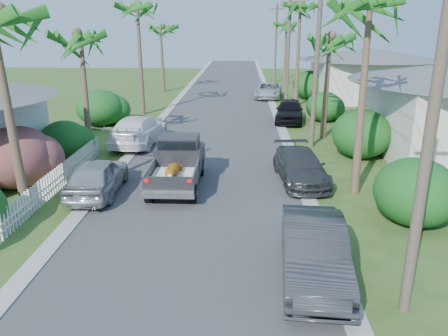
{
  "coord_description": "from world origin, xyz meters",
  "views": [
    {
      "loc": [
        1.59,
        -11.17,
        6.58
      ],
      "look_at": [
        0.96,
        4.59,
        1.4
      ],
      "focal_mm": 35.0,
      "sensor_mm": 36.0,
      "label": 1
    }
  ],
  "objects_px": {
    "parked_car_rf": "(289,111)",
    "palm_l_b": "(79,34)",
    "palm_r_a": "(372,1)",
    "house_right_far": "(366,76)",
    "utility_pole_c": "(288,49)",
    "palm_r_b": "(330,37)",
    "pickup_truck": "(178,161)",
    "parked_car_lf": "(138,130)",
    "palm_l_d": "(161,27)",
    "utility_pole_b": "(316,64)",
    "palm_r_d": "(287,24)",
    "parked_car_ln": "(97,176)",
    "parked_car_rn": "(314,251)",
    "palm_r_c": "(301,5)",
    "parked_car_rd": "(268,91)",
    "palm_l_c": "(137,6)",
    "utility_pole_a": "(432,124)",
    "parked_car_rm": "(300,167)",
    "utility_pole_d": "(276,43)"
  },
  "relations": [
    {
      "from": "palm_r_d",
      "to": "parked_car_rf",
      "type": "bearing_deg",
      "value": -94.21
    },
    {
      "from": "parked_car_rm",
      "to": "utility_pole_b",
      "type": "height_order",
      "value": "utility_pole_b"
    },
    {
      "from": "parked_car_ln",
      "to": "palm_r_a",
      "type": "height_order",
      "value": "palm_r_a"
    },
    {
      "from": "parked_car_lf",
      "to": "house_right_far",
      "type": "bearing_deg",
      "value": -130.55
    },
    {
      "from": "parked_car_ln",
      "to": "palm_r_a",
      "type": "distance_m",
      "value": 12.46
    },
    {
      "from": "palm_l_b",
      "to": "utility_pole_b",
      "type": "distance_m",
      "value": 12.54
    },
    {
      "from": "palm_l_b",
      "to": "palm_r_d",
      "type": "distance_m",
      "value": 31.0
    },
    {
      "from": "parked_car_rf",
      "to": "palm_l_b",
      "type": "relative_size",
      "value": 0.63
    },
    {
      "from": "utility_pole_d",
      "to": "pickup_truck",
      "type": "bearing_deg",
      "value": -100.43
    },
    {
      "from": "palm_r_b",
      "to": "pickup_truck",
      "type": "bearing_deg",
      "value": -132.73
    },
    {
      "from": "house_right_far",
      "to": "utility_pole_c",
      "type": "distance_m",
      "value": 8.06
    },
    {
      "from": "palm_r_d",
      "to": "house_right_far",
      "type": "xyz_separation_m",
      "value": [
        6.5,
        -10.0,
        -4.62
      ]
    },
    {
      "from": "pickup_truck",
      "to": "palm_r_d",
      "type": "relative_size",
      "value": 0.64
    },
    {
      "from": "parked_car_rm",
      "to": "parked_car_lf",
      "type": "bearing_deg",
      "value": 139.2
    },
    {
      "from": "parked_car_ln",
      "to": "palm_r_c",
      "type": "bearing_deg",
      "value": -118.38
    },
    {
      "from": "pickup_truck",
      "to": "utility_pole_b",
      "type": "distance_m",
      "value": 9.88
    },
    {
      "from": "parked_car_rd",
      "to": "palm_r_d",
      "type": "bearing_deg",
      "value": 83.43
    },
    {
      "from": "house_right_far",
      "to": "palm_r_c",
      "type": "bearing_deg",
      "value": -149.53
    },
    {
      "from": "parked_car_rd",
      "to": "palm_l_c",
      "type": "distance_m",
      "value": 14.95
    },
    {
      "from": "parked_car_rf",
      "to": "palm_l_b",
      "type": "bearing_deg",
      "value": -139.53
    },
    {
      "from": "parked_car_ln",
      "to": "parked_car_lf",
      "type": "distance_m",
      "value": 7.85
    },
    {
      "from": "pickup_truck",
      "to": "parked_car_lf",
      "type": "height_order",
      "value": "pickup_truck"
    },
    {
      "from": "utility_pole_a",
      "to": "parked_car_rf",
      "type": "bearing_deg",
      "value": 91.59
    },
    {
      "from": "palm_r_b",
      "to": "utility_pole_c",
      "type": "distance_m",
      "value": 13.11
    },
    {
      "from": "utility_pole_a",
      "to": "utility_pole_b",
      "type": "xyz_separation_m",
      "value": [
        0.0,
        15.0,
        0.0
      ]
    },
    {
      "from": "palm_l_c",
      "to": "utility_pole_b",
      "type": "height_order",
      "value": "palm_l_c"
    },
    {
      "from": "parked_car_ln",
      "to": "palm_r_b",
      "type": "height_order",
      "value": "palm_r_b"
    },
    {
      "from": "parked_car_rd",
      "to": "parked_car_rf",
      "type": "bearing_deg",
      "value": -77.99
    },
    {
      "from": "parked_car_rd",
      "to": "utility_pole_b",
      "type": "xyz_separation_m",
      "value": [
        1.49,
        -17.32,
        3.89
      ]
    },
    {
      "from": "parked_car_lf",
      "to": "utility_pole_b",
      "type": "bearing_deg",
      "value": -175.46
    },
    {
      "from": "palm_r_c",
      "to": "parked_car_rd",
      "type": "bearing_deg",
      "value": 115.76
    },
    {
      "from": "pickup_truck",
      "to": "parked_car_rd",
      "type": "bearing_deg",
      "value": 77.59
    },
    {
      "from": "parked_car_rm",
      "to": "parked_car_rf",
      "type": "height_order",
      "value": "parked_car_rf"
    },
    {
      "from": "palm_r_d",
      "to": "parked_car_ln",
      "type": "bearing_deg",
      "value": -107.11
    },
    {
      "from": "parked_car_rn",
      "to": "utility_pole_b",
      "type": "height_order",
      "value": "utility_pole_b"
    },
    {
      "from": "utility_pole_b",
      "to": "parked_car_rm",
      "type": "bearing_deg",
      "value": -103.19
    },
    {
      "from": "palm_r_a",
      "to": "palm_r_c",
      "type": "xyz_separation_m",
      "value": [
        -0.1,
        20.0,
        0.69
      ]
    },
    {
      "from": "palm_r_a",
      "to": "utility_pole_c",
      "type": "height_order",
      "value": "utility_pole_c"
    },
    {
      "from": "parked_car_rn",
      "to": "palm_l_d",
      "type": "xyz_separation_m",
      "value": [
        -10.1,
        34.62,
        5.66
      ]
    },
    {
      "from": "palm_l_d",
      "to": "palm_r_c",
      "type": "relative_size",
      "value": 0.82
    },
    {
      "from": "parked_car_rn",
      "to": "parked_car_rd",
      "type": "xyz_separation_m",
      "value": [
        0.51,
        30.94,
        -0.07
      ]
    },
    {
      "from": "parked_car_rn",
      "to": "parked_car_lf",
      "type": "bearing_deg",
      "value": 123.91
    },
    {
      "from": "parked_car_rn",
      "to": "parked_car_rd",
      "type": "height_order",
      "value": "parked_car_rn"
    },
    {
      "from": "parked_car_rf",
      "to": "palm_l_d",
      "type": "distance_m",
      "value": 19.25
    },
    {
      "from": "palm_l_d",
      "to": "utility_pole_b",
      "type": "xyz_separation_m",
      "value": [
        12.1,
        -21.0,
        -1.84
      ]
    },
    {
      "from": "parked_car_rn",
      "to": "palm_r_c",
      "type": "distance_m",
      "value": 27.73
    },
    {
      "from": "palm_l_c",
      "to": "utility_pole_b",
      "type": "bearing_deg",
      "value": -37.81
    },
    {
      "from": "palm_l_b",
      "to": "palm_l_c",
      "type": "distance_m",
      "value": 10.19
    },
    {
      "from": "pickup_truck",
      "to": "parked_car_rn",
      "type": "height_order",
      "value": "pickup_truck"
    },
    {
      "from": "palm_r_a",
      "to": "house_right_far",
      "type": "distance_m",
      "value": 25.48
    }
  ]
}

